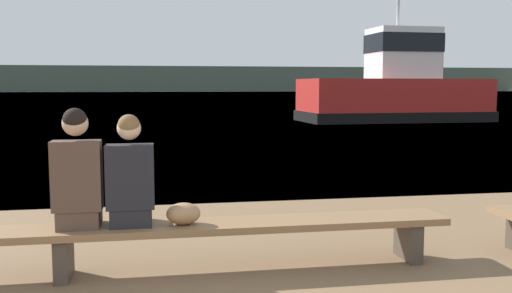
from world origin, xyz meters
TOP-DOWN VIEW (x-y plane):
  - water_surface at (0.00, 125.83)m, footprint 240.00×240.00m
  - far_shoreline at (0.00, 183.29)m, footprint 600.00×12.00m
  - bench_main at (-0.89, 2.91)m, footprint 6.90×0.47m
  - person_left at (-0.76, 2.91)m, footprint 0.41×0.39m
  - person_right at (-0.32, 2.91)m, footprint 0.41×0.38m
  - shopping_bag at (0.13, 2.89)m, footprint 0.30×0.24m
  - tugboat_red at (11.00, 23.20)m, footprint 8.80×3.98m

SIDE VIEW (x-z plane):
  - water_surface at x=0.00m, z-range 0.00..0.00m
  - bench_main at x=-0.89m, z-range 0.14..0.57m
  - shopping_bag at x=0.13m, z-range 0.43..0.63m
  - person_right at x=-0.32m, z-range 0.37..1.34m
  - person_left at x=-0.76m, z-range 0.38..1.41m
  - tugboat_red at x=11.00m, z-range -2.02..4.74m
  - far_shoreline at x=0.00m, z-range 0.00..7.75m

